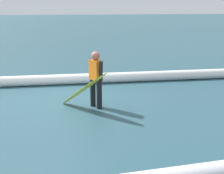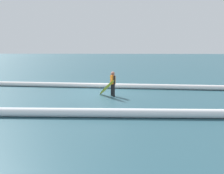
% 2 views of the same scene
% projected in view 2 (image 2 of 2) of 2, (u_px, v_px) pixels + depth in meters
% --- Properties ---
extents(ground_plane, '(196.14, 196.14, 0.00)m').
position_uv_depth(ground_plane, '(99.00, 93.00, 14.07)').
color(ground_plane, '#294F5B').
extents(surfer, '(0.33, 0.61, 1.45)m').
position_uv_depth(surfer, '(113.00, 82.00, 13.02)').
color(surfer, black).
rests_on(surfer, ground_plane).
extents(surfboard, '(1.15, 1.52, 1.10)m').
position_uv_depth(surfboard, '(107.00, 88.00, 12.92)').
color(surfboard, yellow).
rests_on(surfboard, ground_plane).
extents(wave_crest_foreground, '(24.38, 1.61, 0.34)m').
position_uv_depth(wave_crest_foreground, '(87.00, 85.00, 15.95)').
color(wave_crest_foreground, white).
rests_on(wave_crest_foreground, ground_plane).
extents(wave_crest_midground, '(19.61, 0.99, 0.38)m').
position_uv_depth(wave_crest_midground, '(28.00, 112.00, 9.20)').
color(wave_crest_midground, white).
rests_on(wave_crest_midground, ground_plane).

